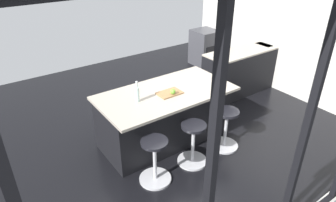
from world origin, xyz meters
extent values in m
plane|color=black|center=(0.00, 0.00, 0.00)|extent=(7.35, 7.35, 0.00)
cube|color=black|center=(0.52, 2.50, 1.50)|extent=(0.05, 0.06, 2.59)
cube|color=black|center=(1.56, 2.50, 1.50)|extent=(0.05, 0.06, 2.59)
cube|color=beige|center=(-2.83, 0.00, 1.49)|extent=(0.12, 4.99, 2.98)
cube|color=black|center=(-2.48, -0.38, 0.44)|extent=(2.59, 0.60, 0.89)
cube|color=#9E9384|center=(-2.48, -0.38, 0.90)|extent=(2.59, 0.60, 0.03)
cube|color=#38383D|center=(-2.80, -0.38, 0.86)|extent=(0.44, 0.36, 0.12)
cylinder|color=#B7B7BC|center=(-2.80, -0.53, 1.06)|extent=(0.02, 0.02, 0.28)
cube|color=#38383D|center=(-2.48, -2.03, 0.44)|extent=(0.60, 0.60, 0.89)
cube|color=black|center=(-2.48, -1.73, 0.40)|extent=(0.44, 0.01, 0.32)
cube|color=black|center=(0.28, 0.13, 0.42)|extent=(2.01, 0.88, 0.84)
cube|color=#9E9384|center=(0.28, 0.18, 0.86)|extent=(2.07, 1.08, 0.04)
cylinder|color=#B7B7BC|center=(-0.38, 0.85, 0.01)|extent=(0.44, 0.44, 0.03)
cylinder|color=#B7B7BC|center=(-0.38, 0.85, 0.32)|extent=(0.05, 0.05, 0.59)
cylinder|color=black|center=(-0.38, 0.85, 0.63)|extent=(0.36, 0.36, 0.04)
cylinder|color=#B7B7BC|center=(0.28, 0.85, 0.01)|extent=(0.44, 0.44, 0.03)
cylinder|color=#B7B7BC|center=(0.28, 0.85, 0.32)|extent=(0.05, 0.05, 0.59)
cylinder|color=black|center=(0.28, 0.85, 0.63)|extent=(0.36, 0.36, 0.04)
cylinder|color=#B7B7BC|center=(0.93, 0.85, 0.01)|extent=(0.44, 0.44, 0.03)
cylinder|color=#B7B7BC|center=(0.93, 0.85, 0.32)|extent=(0.05, 0.05, 0.59)
cylinder|color=black|center=(0.93, 0.85, 0.63)|extent=(0.36, 0.36, 0.04)
cube|color=olive|center=(0.27, 0.25, 0.89)|extent=(0.36, 0.24, 0.02)
sphere|color=#609E2D|center=(0.26, 0.32, 0.94)|extent=(0.08, 0.08, 0.08)
cylinder|color=silver|center=(0.78, 0.19, 0.99)|extent=(0.06, 0.06, 0.22)
cylinder|color=silver|center=(0.78, 0.19, 1.14)|extent=(0.03, 0.03, 0.08)
cylinder|color=#B7B7BC|center=(0.78, 0.19, 1.19)|extent=(0.03, 0.03, 0.02)
camera|label=1|loc=(2.60, 3.50, 2.94)|focal=32.27mm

